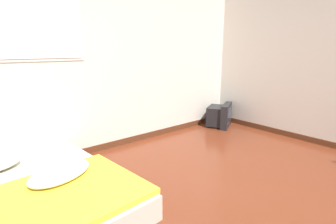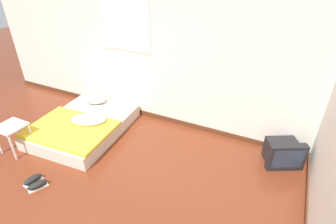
{
  "view_description": "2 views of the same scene",
  "coord_description": "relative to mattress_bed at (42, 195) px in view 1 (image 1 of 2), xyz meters",
  "views": [
    {
      "loc": [
        -1.54,
        -0.85,
        1.42
      ],
      "look_at": [
        0.64,
        1.74,
        0.6
      ],
      "focal_mm": 28.0,
      "sensor_mm": 36.0,
      "label": 1
    },
    {
      "loc": [
        2.04,
        -1.38,
        2.73
      ],
      "look_at": [
        0.47,
        1.82,
        0.63
      ],
      "focal_mm": 28.0,
      "sensor_mm": 36.0,
      "label": 2
    }
  ],
  "objects": [
    {
      "name": "crt_tv",
      "position": [
        3.3,
        0.66,
        0.06
      ],
      "size": [
        0.62,
        0.58,
        0.43
      ],
      "color": "black",
      "rests_on": "ground_plane"
    },
    {
      "name": "wall_back",
      "position": [
        1.05,
        1.02,
        1.15
      ],
      "size": [
        7.66,
        0.08,
        2.6
      ],
      "color": "silver",
      "rests_on": "ground_plane"
    },
    {
      "name": "mattress_bed",
      "position": [
        0.0,
        0.0,
        0.0
      ],
      "size": [
        1.48,
        1.84,
        0.37
      ],
      "color": "beige",
      "rests_on": "ground_plane"
    }
  ]
}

